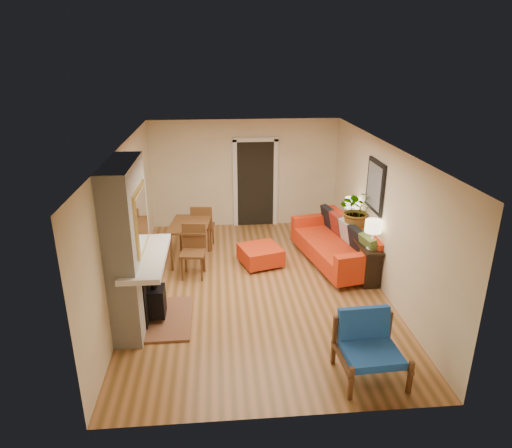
% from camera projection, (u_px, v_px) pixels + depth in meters
% --- Properties ---
extents(room_shell, '(6.50, 6.50, 6.50)m').
position_uv_depth(room_shell, '(273.00, 182.00, 10.49)').
color(room_shell, '#B57645').
rests_on(room_shell, ground).
extents(fireplace, '(1.09, 1.68, 2.60)m').
position_uv_depth(fireplace, '(131.00, 250.00, 6.89)').
color(fireplace, white).
rests_on(fireplace, ground).
extents(sofa, '(1.45, 2.50, 0.93)m').
position_uv_depth(sofa, '(339.00, 244.00, 9.22)').
color(sofa, silver).
rests_on(sofa, ground).
extents(ottoman, '(0.95, 0.95, 0.39)m').
position_uv_depth(ottoman, '(260.00, 254.00, 9.20)').
color(ottoman, silver).
rests_on(ottoman, ground).
extents(blue_chair, '(0.87, 0.85, 0.86)m').
position_uv_depth(blue_chair, '(368.00, 343.00, 6.01)').
color(blue_chair, brown).
rests_on(blue_chair, ground).
extents(dining_table, '(0.94, 1.90, 1.01)m').
position_uv_depth(dining_table, '(194.00, 231.00, 9.22)').
color(dining_table, brown).
rests_on(dining_table, ground).
extents(console_table, '(0.34, 1.85, 0.72)m').
position_uv_depth(console_table, '(360.00, 242.00, 8.92)').
color(console_table, black).
rests_on(console_table, ground).
extents(lamp_near, '(0.30, 0.30, 0.54)m').
position_uv_depth(lamp_near, '(373.00, 231.00, 8.13)').
color(lamp_near, white).
rests_on(lamp_near, console_table).
extents(lamp_far, '(0.30, 0.30, 0.54)m').
position_uv_depth(lamp_far, '(352.00, 207.00, 9.36)').
color(lamp_far, white).
rests_on(lamp_far, console_table).
extents(houseplant, '(0.77, 0.67, 0.85)m').
position_uv_depth(houseplant, '(358.00, 210.00, 8.94)').
color(houseplant, '#1E5919').
rests_on(houseplant, console_table).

